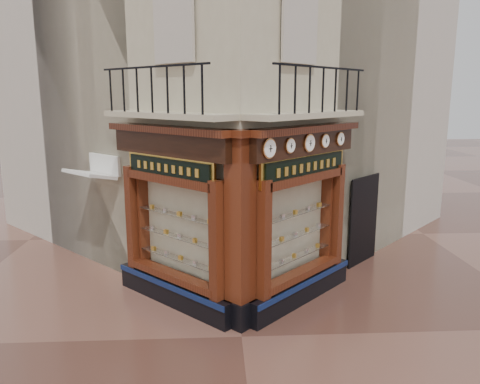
{
  "coord_description": "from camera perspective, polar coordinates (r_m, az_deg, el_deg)",
  "views": [
    {
      "loc": [
        -0.47,
        -8.31,
        4.62
      ],
      "look_at": [
        0.08,
        2.0,
        2.46
      ],
      "focal_mm": 35.0,
      "sensor_mm": 36.0,
      "label": 1
    }
  ],
  "objects": [
    {
      "name": "neighbour_right",
      "position": [
        17.22,
        7.04,
        14.65
      ],
      "size": [
        11.31,
        11.31,
        11.0
      ],
      "primitive_type": "cube",
      "rotation": [
        0.0,
        0.0,
        0.79
      ],
      "color": "#B8B0A1",
      "rests_on": "ground"
    },
    {
      "name": "corner_pilaster",
      "position": [
        9.22,
        0.03,
        -5.04
      ],
      "size": [
        0.85,
        0.85,
        3.98
      ],
      "rotation": [
        0.0,
        0.0,
        0.79
      ],
      "color": "black",
      "rests_on": "ground"
    },
    {
      "name": "neighbour_left",
      "position": [
        17.08,
        -10.1,
        14.58
      ],
      "size": [
        11.31,
        11.31,
        11.0
      ],
      "primitive_type": "cube",
      "rotation": [
        0.0,
        0.0,
        0.79
      ],
      "color": "#B8B0A1",
      "rests_on": "ground"
    },
    {
      "name": "main_building",
      "position": [
        14.54,
        -1.23,
        17.25
      ],
      "size": [
        11.31,
        11.31,
        12.0
      ],
      "primitive_type": "cube",
      "rotation": [
        0.0,
        0.0,
        0.79
      ],
      "color": "beige",
      "rests_on": "ground"
    },
    {
      "name": "clock_a",
      "position": [
        8.86,
        3.58,
        5.32
      ],
      "size": [
        0.31,
        0.31,
        0.39
      ],
      "rotation": [
        0.0,
        0.0,
        0.79
      ],
      "color": "#C67F42",
      "rests_on": "ground"
    },
    {
      "name": "clock_e",
      "position": [
        11.02,
        12.11,
        6.35
      ],
      "size": [
        0.26,
        0.26,
        0.32
      ],
      "rotation": [
        0.0,
        0.0,
        0.79
      ],
      "color": "#C67F42",
      "rests_on": "ground"
    },
    {
      "name": "clock_b",
      "position": [
        9.39,
        6.13,
        5.64
      ],
      "size": [
        0.25,
        0.25,
        0.31
      ],
      "rotation": [
        0.0,
        0.0,
        0.79
      ],
      "color": "#C67F42",
      "rests_on": "ground"
    },
    {
      "name": "shopfront_left",
      "position": [
        10.26,
        -8.17,
        -3.23
      ],
      "size": [
        2.86,
        2.86,
        3.98
      ],
      "rotation": [
        0.0,
        0.0,
        2.36
      ],
      "color": "black",
      "rests_on": "ground"
    },
    {
      "name": "shopfront_right",
      "position": [
        10.39,
        7.48,
        -3.02
      ],
      "size": [
        2.86,
        2.86,
        3.98
      ],
      "rotation": [
        0.0,
        0.0,
        0.79
      ],
      "color": "black",
      "rests_on": "ground"
    },
    {
      "name": "clock_c",
      "position": [
        9.95,
        8.45,
        5.92
      ],
      "size": [
        0.31,
        0.31,
        0.38
      ],
      "rotation": [
        0.0,
        0.0,
        0.79
      ],
      "color": "#C67F42",
      "rests_on": "ground"
    },
    {
      "name": "clock_d",
      "position": [
        10.47,
        10.32,
        6.14
      ],
      "size": [
        0.25,
        0.25,
        0.31
      ],
      "rotation": [
        0.0,
        0.0,
        0.79
      ],
      "color": "#C67F42",
      "rests_on": "ground"
    },
    {
      "name": "signboard_right",
      "position": [
        10.12,
        8.02,
        3.06
      ],
      "size": [
        2.19,
        2.19,
        0.59
      ],
      "rotation": [
        0.0,
        0.0,
        0.79
      ],
      "color": "gold",
      "rests_on": "ground"
    },
    {
      "name": "signboard_left",
      "position": [
        9.99,
        -8.7,
        2.92
      ],
      "size": [
        1.98,
        1.98,
        0.53
      ],
      "rotation": [
        0.0,
        0.0,
        2.36
      ],
      "color": "gold",
      "rests_on": "ground"
    },
    {
      "name": "ground",
      "position": [
        9.52,
        0.2,
        -17.23
      ],
      "size": [
        80.0,
        80.0,
        0.0
      ],
      "primitive_type": "plane",
      "color": "#4F2E24",
      "rests_on": "ground"
    },
    {
      "name": "awning",
      "position": [
        13.0,
        -17.14,
        -9.56
      ],
      "size": [
        1.49,
        1.49,
        0.25
      ],
      "primitive_type": null,
      "rotation": [
        0.22,
        0.0,
        2.36
      ],
      "color": "white",
      "rests_on": "ground"
    },
    {
      "name": "balcony",
      "position": [
        9.81,
        -0.28,
        9.46
      ],
      "size": [
        5.94,
        2.97,
        1.03
      ],
      "color": "beige",
      "rests_on": "ground"
    }
  ]
}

